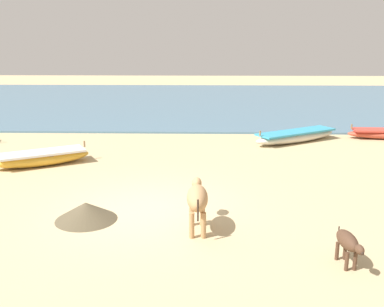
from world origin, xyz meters
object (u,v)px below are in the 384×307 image
Objects in this scene: fishing_boat_3 at (42,158)px; calf_near_dark at (348,243)px; fishing_boat_0 at (296,136)px; cow_adult_tan at (197,199)px.

fishing_boat_3 is 10.15m from calf_near_dark.
fishing_boat_0 is 10.12m from calf_near_dark.
cow_adult_tan reaches higher than fishing_boat_3.
fishing_boat_0 is at bearing 166.42° from calf_near_dark.
calf_near_dark is at bearing -69.49° from fishing_boat_3.
cow_adult_tan reaches higher than fishing_boat_0.
cow_adult_tan is 1.59× the size of calf_near_dark.
fishing_boat_3 is 7.15m from cow_adult_tan.
fishing_boat_3 reaches higher than calf_near_dark.
calf_near_dark is at bearing -120.43° from cow_adult_tan.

